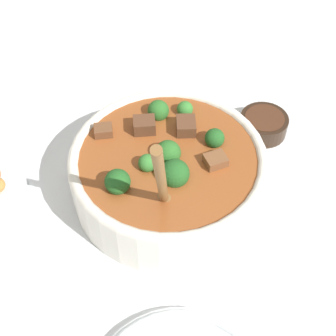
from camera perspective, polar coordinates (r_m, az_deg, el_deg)
ground_plane at (r=0.73m, az=0.00°, el=-2.81°), size 4.00×4.00×0.00m
stew_bowl at (r=0.69m, az=-0.01°, el=-0.26°), size 0.29×0.29×0.27m
condiment_bowl at (r=0.82m, az=11.56°, el=5.30°), size 0.08×0.08×0.03m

